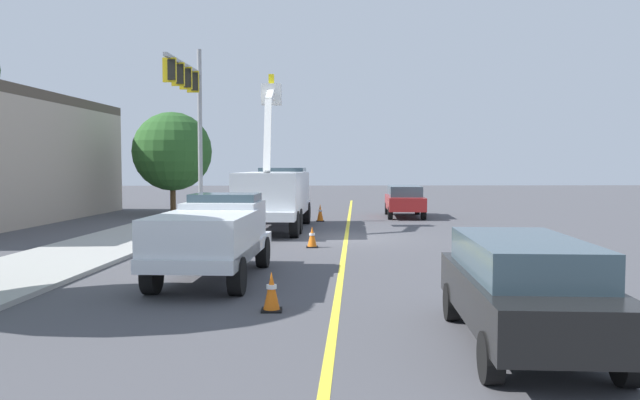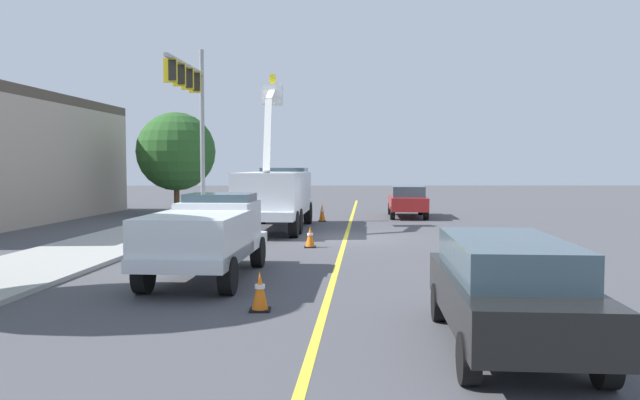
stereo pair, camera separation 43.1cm
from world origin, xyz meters
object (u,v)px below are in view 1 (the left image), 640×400
service_pickup_truck (213,234)px  passing_minivan (404,199)px  traffic_cone_leading (272,292)px  traffic_cone_mid_rear (320,213)px  trailing_sedan (524,285)px  utility_bucket_truck (275,193)px  traffic_cone_mid_front (312,237)px  traffic_signal_mast (190,100)px

service_pickup_truck → passing_minivan: (18.05, -7.72, -0.15)m
traffic_cone_leading → traffic_cone_mid_rear: size_ratio=0.88×
service_pickup_truck → trailing_sedan: bearing=-135.7°
passing_minivan → trailing_sedan: (-23.84, 2.06, 0.00)m
traffic_cone_mid_rear → utility_bucket_truck: bearing=151.7°
traffic_cone_leading → traffic_cone_mid_front: traffic_cone_leading is taller
service_pickup_truck → traffic_cone_mid_rear: 15.85m
traffic_cone_mid_rear → trailing_sedan: bearing=-173.1°
service_pickup_truck → traffic_signal_mast: traffic_signal_mast is taller
traffic_cone_leading → traffic_cone_mid_rear: traffic_cone_mid_rear is taller
traffic_signal_mast → passing_minivan: bearing=-67.1°
passing_minivan → traffic_cone_leading: (-21.41, 6.11, -0.59)m
traffic_cone_leading → trailing_sedan: bearing=-121.1°
utility_bucket_truck → traffic_cone_mid_rear: (3.82, -2.06, -1.18)m
utility_bucket_truck → traffic_signal_mast: bearing=65.4°
trailing_sedan → traffic_cone_leading: (2.44, 4.05, -0.59)m
service_pickup_truck → traffic_cone_leading: size_ratio=7.46×
traffic_cone_mid_rear → traffic_signal_mast: traffic_signal_mast is taller
service_pickup_truck → traffic_cone_mid_rear: service_pickup_truck is taller
passing_minivan → utility_bucket_truck: bearing=133.4°
passing_minivan → traffic_cone_leading: 22.27m
passing_minivan → traffic_signal_mast: bearing=112.9°
traffic_signal_mast → service_pickup_truck: bearing=-167.6°
service_pickup_truck → traffic_signal_mast: size_ratio=0.68×
trailing_sedan → traffic_cone_leading: 4.76m
service_pickup_truck → trailing_sedan: 8.09m
passing_minivan → traffic_cone_mid_rear: size_ratio=5.64×
service_pickup_truck → traffic_cone_leading: 3.79m
passing_minivan → trailing_sedan: size_ratio=1.00×
utility_bucket_truck → traffic_cone_mid_front: size_ratio=11.48×
passing_minivan → traffic_cone_mid_front: bearing=157.0°
traffic_cone_mid_front → traffic_signal_mast: traffic_signal_mast is taller
traffic_cone_leading → utility_bucket_truck: bearing=2.3°
service_pickup_truck → traffic_cone_leading: (-3.35, -1.61, -0.74)m
trailing_sedan → traffic_signal_mast: traffic_signal_mast is taller
service_pickup_truck → traffic_cone_mid_rear: bearing=-11.2°
trailing_sedan → traffic_cone_leading: size_ratio=6.40×
passing_minivan → traffic_cone_mid_front: (-12.23, 5.19, -0.61)m
utility_bucket_truck → traffic_cone_leading: size_ratio=10.86×
service_pickup_truck → traffic_cone_mid_front: 6.39m
utility_bucket_truck → passing_minivan: bearing=-46.6°
traffic_cone_mid_front → traffic_signal_mast: bearing=35.5°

